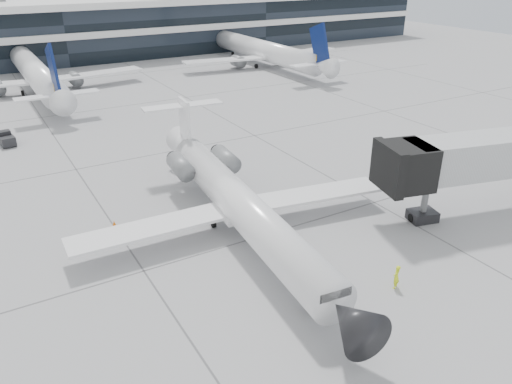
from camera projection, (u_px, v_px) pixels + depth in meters
ground at (273, 233)px, 37.18m from camera, size 220.00×220.00×0.00m
terminal at (55, 33)px, 99.09m from camera, size 170.00×22.00×10.00m
bg_jet_center at (39, 91)px, 76.49m from camera, size 32.00×40.00×9.60m
bg_jet_right at (262, 65)px, 94.72m from camera, size 32.00×40.00×9.60m
regional_jet at (237, 201)px, 36.52m from camera, size 24.48×30.58×7.06m
ramp_worker at (396, 277)px, 30.67m from camera, size 0.69×0.60×1.58m
traffic_cone at (114, 225)px, 37.68m from camera, size 0.49×0.49×0.62m
far_tug at (6, 139)px, 54.16m from camera, size 1.72×2.55×1.52m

